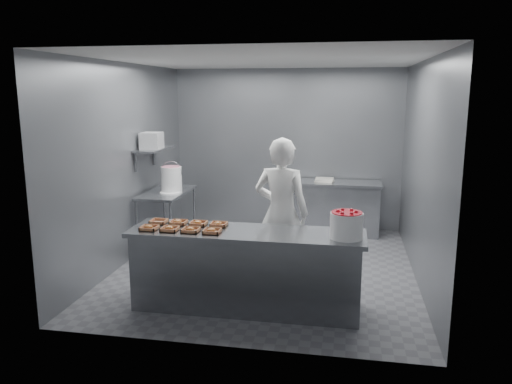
# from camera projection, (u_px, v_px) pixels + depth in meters

# --- Properties ---
(floor) EXTENTS (4.50, 4.50, 0.00)m
(floor) POSITION_uv_depth(u_px,v_px,m) (266.00, 267.00, 6.95)
(floor) COLOR #4C4C51
(floor) RESTS_ON ground
(ceiling) EXTENTS (4.50, 4.50, 0.00)m
(ceiling) POSITION_uv_depth(u_px,v_px,m) (267.00, 60.00, 6.40)
(ceiling) COLOR white
(ceiling) RESTS_ON wall_back
(wall_back) EXTENTS (4.00, 0.04, 2.80)m
(wall_back) POSITION_uv_depth(u_px,v_px,m) (287.00, 149.00, 8.85)
(wall_back) COLOR slate
(wall_back) RESTS_ON ground
(wall_left) EXTENTS (0.04, 4.50, 2.80)m
(wall_left) POSITION_uv_depth(u_px,v_px,m) (127.00, 164.00, 7.03)
(wall_left) COLOR slate
(wall_left) RESTS_ON ground
(wall_right) EXTENTS (0.04, 4.50, 2.80)m
(wall_right) POSITION_uv_depth(u_px,v_px,m) (422.00, 172.00, 6.32)
(wall_right) COLOR slate
(wall_right) RESTS_ON ground
(service_counter) EXTENTS (2.60, 0.70, 0.90)m
(service_counter) POSITION_uv_depth(u_px,v_px,m) (246.00, 270.00, 5.56)
(service_counter) COLOR slate
(service_counter) RESTS_ON ground
(prep_table) EXTENTS (0.60, 1.20, 0.90)m
(prep_table) POSITION_uv_depth(u_px,v_px,m) (167.00, 211.00, 7.71)
(prep_table) COLOR slate
(prep_table) RESTS_ON ground
(back_counter) EXTENTS (1.50, 0.60, 0.90)m
(back_counter) POSITION_uv_depth(u_px,v_px,m) (336.00, 208.00, 8.54)
(back_counter) COLOR slate
(back_counter) RESTS_ON ground
(wall_shelf) EXTENTS (0.35, 0.90, 0.03)m
(wall_shelf) POSITION_uv_depth(u_px,v_px,m) (154.00, 149.00, 7.55)
(wall_shelf) COLOR slate
(wall_shelf) RESTS_ON wall_left
(tray_0) EXTENTS (0.19, 0.18, 0.06)m
(tray_0) POSITION_uv_depth(u_px,v_px,m) (149.00, 228.00, 5.52)
(tray_0) COLOR tan
(tray_0) RESTS_ON service_counter
(tray_1) EXTENTS (0.19, 0.18, 0.06)m
(tray_1) POSITION_uv_depth(u_px,v_px,m) (170.00, 229.00, 5.48)
(tray_1) COLOR tan
(tray_1) RESTS_ON service_counter
(tray_2) EXTENTS (0.19, 0.18, 0.06)m
(tray_2) POSITION_uv_depth(u_px,v_px,m) (191.00, 230.00, 5.44)
(tray_2) COLOR tan
(tray_2) RESTS_ON service_counter
(tray_3) EXTENTS (0.19, 0.18, 0.06)m
(tray_3) POSITION_uv_depth(u_px,v_px,m) (212.00, 231.00, 5.40)
(tray_3) COLOR tan
(tray_3) RESTS_ON service_counter
(tray_4) EXTENTS (0.19, 0.18, 0.04)m
(tray_4) POSITION_uv_depth(u_px,v_px,m) (159.00, 222.00, 5.80)
(tray_4) COLOR tan
(tray_4) RESTS_ON service_counter
(tray_5) EXTENTS (0.19, 0.18, 0.06)m
(tray_5) POSITION_uv_depth(u_px,v_px,m) (178.00, 222.00, 5.75)
(tray_5) COLOR tan
(tray_5) RESTS_ON service_counter
(tray_6) EXTENTS (0.19, 0.18, 0.06)m
(tray_6) POSITION_uv_depth(u_px,v_px,m) (198.00, 223.00, 5.71)
(tray_6) COLOR tan
(tray_6) RESTS_ON service_counter
(tray_7) EXTENTS (0.19, 0.18, 0.06)m
(tray_7) POSITION_uv_depth(u_px,v_px,m) (218.00, 224.00, 5.67)
(tray_7) COLOR tan
(tray_7) RESTS_ON service_counter
(worker) EXTENTS (0.74, 0.54, 1.87)m
(worker) POSITION_uv_depth(u_px,v_px,m) (281.00, 213.00, 6.15)
(worker) COLOR white
(worker) RESTS_ON ground
(strawberry_tub) EXTENTS (0.34, 0.34, 0.28)m
(strawberry_tub) POSITION_uv_depth(u_px,v_px,m) (346.00, 224.00, 5.18)
(strawberry_tub) COLOR white
(strawberry_tub) RESTS_ON service_counter
(glaze_bucket) EXTENTS (0.33, 0.31, 0.48)m
(glaze_bucket) POSITION_uv_depth(u_px,v_px,m) (171.00, 179.00, 7.53)
(glaze_bucket) COLOR white
(glaze_bucket) RESTS_ON prep_table
(bucket_lid) EXTENTS (0.39, 0.39, 0.02)m
(bucket_lid) POSITION_uv_depth(u_px,v_px,m) (170.00, 193.00, 7.48)
(bucket_lid) COLOR white
(bucket_lid) RESTS_ON prep_table
(rag) EXTENTS (0.15, 0.13, 0.02)m
(rag) POSITION_uv_depth(u_px,v_px,m) (176.00, 189.00, 7.80)
(rag) COLOR #CCB28C
(rag) RESTS_ON prep_table
(appliance) EXTENTS (0.30, 0.34, 0.24)m
(appliance) POSITION_uv_depth(u_px,v_px,m) (152.00, 141.00, 7.44)
(appliance) COLOR gray
(appliance) RESTS_ON wall_shelf
(paper_stack) EXTENTS (0.33, 0.26, 0.06)m
(paper_stack) POSITION_uv_depth(u_px,v_px,m) (325.00, 180.00, 8.48)
(paper_stack) COLOR silver
(paper_stack) RESTS_ON back_counter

